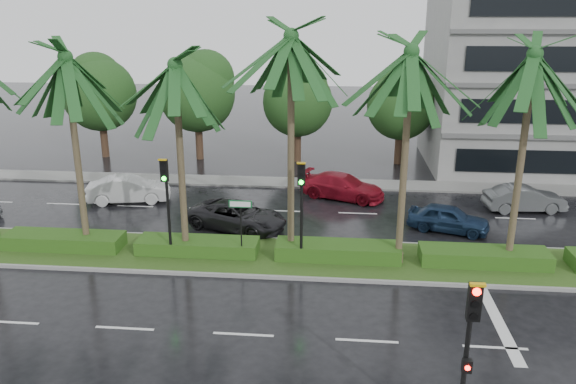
# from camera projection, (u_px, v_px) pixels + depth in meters

# --- Properties ---
(ground) EXTENTS (120.00, 120.00, 0.00)m
(ground) POSITION_uv_depth(u_px,v_px,m) (264.00, 268.00, 23.04)
(ground) COLOR black
(ground) RESTS_ON ground
(far_sidewalk) EXTENTS (40.00, 2.00, 0.12)m
(far_sidewalk) POSITION_uv_depth(u_px,v_px,m) (290.00, 183.00, 34.40)
(far_sidewalk) COLOR slate
(far_sidewalk) RESTS_ON ground
(median) EXTENTS (36.00, 4.00, 0.15)m
(median) POSITION_uv_depth(u_px,v_px,m) (267.00, 256.00, 23.96)
(median) COLOR gray
(median) RESTS_ON ground
(hedge) EXTENTS (35.20, 1.40, 0.60)m
(hedge) POSITION_uv_depth(u_px,v_px,m) (267.00, 248.00, 23.85)
(hedge) COLOR #204313
(hedge) RESTS_ON median
(lane_markings) EXTENTS (34.00, 13.06, 0.01)m
(lane_markings) POSITION_uv_depth(u_px,v_px,m) (338.00, 276.00, 22.36)
(lane_markings) COLOR silver
(lane_markings) RESTS_ON ground
(palm_row) EXTENTS (26.30, 4.20, 9.83)m
(palm_row) POSITION_uv_depth(u_px,v_px,m) (233.00, 70.00, 21.70)
(palm_row) COLOR #493B2A
(palm_row) RESTS_ON median
(signal_near) EXTENTS (0.34, 0.45, 4.36)m
(signal_near) POSITION_uv_depth(u_px,v_px,m) (467.00, 357.00, 12.84)
(signal_near) COLOR black
(signal_near) RESTS_ON near_sidewalk
(signal_median_left) EXTENTS (0.34, 0.42, 4.36)m
(signal_median_left) POSITION_uv_depth(u_px,v_px,m) (166.00, 194.00, 22.76)
(signal_median_left) COLOR black
(signal_median_left) RESTS_ON median
(signal_median_right) EXTENTS (0.34, 0.42, 4.36)m
(signal_median_right) POSITION_uv_depth(u_px,v_px,m) (301.00, 198.00, 22.27)
(signal_median_right) COLOR black
(signal_median_right) RESTS_ON median
(street_sign) EXTENTS (0.95, 0.09, 2.60)m
(street_sign) POSITION_uv_depth(u_px,v_px,m) (241.00, 215.00, 22.94)
(street_sign) COLOR black
(street_sign) RESTS_ON median
(bg_trees) EXTENTS (32.78, 5.29, 7.64)m
(bg_trees) POSITION_uv_depth(u_px,v_px,m) (271.00, 96.00, 38.48)
(bg_trees) COLOR #372519
(bg_trees) RESTS_ON ground
(building) EXTENTS (16.00, 10.00, 12.00)m
(building) POSITION_uv_depth(u_px,v_px,m) (557.00, 77.00, 36.75)
(building) COLOR gray
(building) RESTS_ON ground
(car_white) EXTENTS (2.52, 4.67, 1.46)m
(car_white) POSITION_uv_depth(u_px,v_px,m) (129.00, 189.00, 30.88)
(car_white) COLOR silver
(car_white) RESTS_ON ground
(car_darkgrey) EXTENTS (3.82, 5.31, 1.34)m
(car_darkgrey) POSITION_uv_depth(u_px,v_px,m) (238.00, 216.00, 27.02)
(car_darkgrey) COLOR black
(car_darkgrey) RESTS_ON ground
(car_red) EXTENTS (3.50, 5.17, 1.39)m
(car_red) POSITION_uv_depth(u_px,v_px,m) (342.00, 186.00, 31.54)
(car_red) COLOR maroon
(car_red) RESTS_ON ground
(car_blue) EXTENTS (2.63, 4.08, 1.29)m
(car_blue) POSITION_uv_depth(u_px,v_px,m) (448.00, 218.00, 26.77)
(car_blue) COLOR #192D4B
(car_blue) RESTS_ON ground
(car_grey) EXTENTS (1.86, 4.25, 1.36)m
(car_grey) POSITION_uv_depth(u_px,v_px,m) (524.00, 199.00, 29.50)
(car_grey) COLOR #4C4F51
(car_grey) RESTS_ON ground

